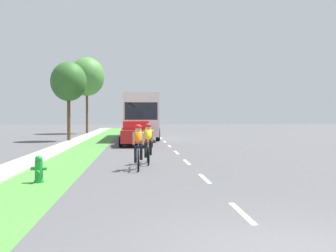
% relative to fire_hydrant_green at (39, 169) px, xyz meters
% --- Properties ---
extents(ground_plane, '(120.00, 120.00, 0.00)m').
position_rel_fire_hydrant_green_xyz_m(ground_plane, '(4.76, 13.58, -0.37)').
color(ground_plane, '#4C4C4F').
extents(grass_verge, '(1.97, 70.00, 0.01)m').
position_rel_fire_hydrant_green_xyz_m(grass_verge, '(0.00, 13.58, -0.37)').
color(grass_verge, '#478438').
rests_on(grass_verge, ground_plane).
extents(sidewalk_concrete, '(1.34, 70.00, 0.10)m').
position_rel_fire_hydrant_green_xyz_m(sidewalk_concrete, '(-1.65, 13.58, -0.37)').
color(sidewalk_concrete, '#9E998E').
rests_on(sidewalk_concrete, ground_plane).
extents(lane_markings_center, '(0.12, 53.49, 0.01)m').
position_rel_fire_hydrant_green_xyz_m(lane_markings_center, '(4.76, 17.58, -0.37)').
color(lane_markings_center, white).
rests_on(lane_markings_center, ground_plane).
extents(fire_hydrant_green, '(0.44, 0.38, 0.76)m').
position_rel_fire_hydrant_green_xyz_m(fire_hydrant_green, '(0.00, 0.00, 0.00)').
color(fire_hydrant_green, '#1E8C33').
rests_on(fire_hydrant_green, ground_plane).
extents(cyclist_lead, '(0.42, 1.72, 1.58)m').
position_rel_fire_hydrant_green_xyz_m(cyclist_lead, '(2.80, 2.54, 0.44)').
color(cyclist_lead, black).
rests_on(cyclist_lead, ground_plane).
extents(cyclist_trailing, '(0.42, 1.72, 1.58)m').
position_rel_fire_hydrant_green_xyz_m(cyclist_trailing, '(3.19, 4.25, 0.44)').
color(cyclist_trailing, black).
rests_on(cyclist_trailing, ground_plane).
extents(sedan_red, '(1.98, 4.30, 1.52)m').
position_rel_fire_hydrant_green_xyz_m(sedan_red, '(2.70, 13.89, 0.40)').
color(sedan_red, red).
rests_on(sedan_red, ground_plane).
extents(bus_white, '(2.78, 11.60, 3.48)m').
position_rel_fire_hydrant_green_xyz_m(bus_white, '(3.06, 22.16, 1.61)').
color(bus_white, silver).
rests_on(bus_white, ground_plane).
extents(street_tree_near, '(2.61, 2.61, 5.80)m').
position_rel_fire_hydrant_green_xyz_m(street_tree_near, '(-2.20, 18.81, 3.96)').
color(street_tree_near, brown).
rests_on(street_tree_near, ground_plane).
extents(street_tree_far, '(3.62, 3.62, 7.87)m').
position_rel_fire_hydrant_green_xyz_m(street_tree_far, '(-2.35, 31.22, 5.49)').
color(street_tree_far, brown).
rests_on(street_tree_far, ground_plane).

